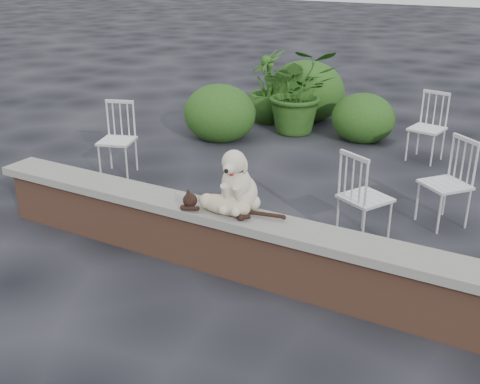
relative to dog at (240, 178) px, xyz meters
The scene contains 12 objects.
ground 0.96m from the dog, 15.58° to the right, with size 60.00×60.00×0.00m, color black.
brick_wall 0.74m from the dog, 15.58° to the right, with size 6.00×0.30×0.50m, color brown.
capstone 0.52m from the dog, 15.58° to the right, with size 6.20×0.40×0.08m, color slate.
dog is the anchor object (origin of this frame).
cat 0.27m from the dog, 118.07° to the right, with size 1.11×0.27×0.19m, color tan, non-canonical shape.
chair_b 3.95m from the dog, 78.66° to the left, with size 0.56×0.56×0.94m, color white, non-canonical shape.
chair_d 2.36m from the dog, 52.50° to the left, with size 0.56×0.56×0.94m, color white, non-canonical shape.
chair_c 1.42m from the dog, 53.59° to the left, with size 0.56×0.56×0.94m, color white, non-canonical shape.
chair_a 2.92m from the dog, 152.52° to the left, with size 0.56×0.56×0.94m, color white, non-canonical shape.
potted_plant_a 4.45m from the dog, 107.43° to the left, with size 1.22×1.06×1.35m, color #234A15.
potted_plant_b 5.00m from the dog, 113.97° to the left, with size 0.68×0.68×1.22m, color #234A15.
shrubbery 4.66m from the dog, 109.04° to the left, with size 2.99×2.88×1.06m.
Camera 1 is at (1.94, -3.98, 2.69)m, focal length 43.45 mm.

